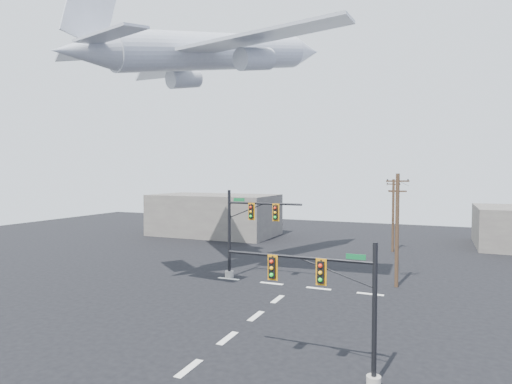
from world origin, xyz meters
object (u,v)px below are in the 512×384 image
at_px(signal_mast_near, 338,304).
at_px(utility_pole_a, 397,228).
at_px(signal_mast_far, 244,232).
at_px(airliner, 217,52).
at_px(utility_pole_b, 393,214).

bearing_deg(signal_mast_near, utility_pole_a, 86.76).
distance_m(signal_mast_far, airliner, 15.77).
relative_size(utility_pole_a, airliner, 0.33).
bearing_deg(utility_pole_a, signal_mast_far, 168.93).
bearing_deg(airliner, signal_mast_far, -68.03).
distance_m(signal_mast_near, utility_pole_a, 17.39).
distance_m(utility_pole_a, airliner, 21.22).
relative_size(utility_pole_b, airliner, 0.31).
xyz_separation_m(utility_pole_b, airliner, (-13.12, -18.46, 15.24)).
height_order(utility_pole_a, utility_pole_b, utility_pole_a).
xyz_separation_m(signal_mast_far, airliner, (-2.52, 0.05, 15.57)).
bearing_deg(utility_pole_a, signal_mast_near, -115.57).
xyz_separation_m(signal_mast_far, utility_pole_a, (12.39, 2.47, 0.67)).
height_order(signal_mast_far, airliner, airliner).
bearing_deg(utility_pole_b, signal_mast_near, -63.99).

